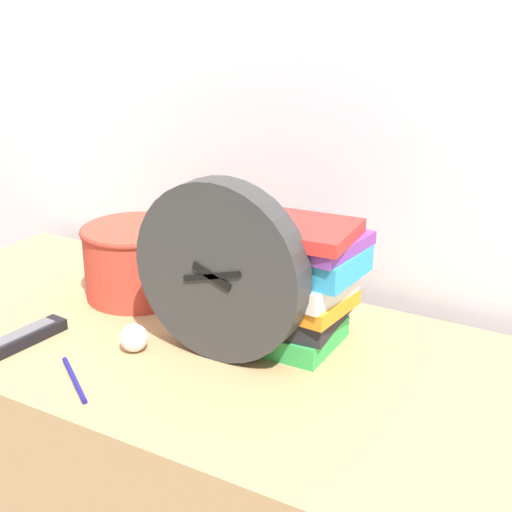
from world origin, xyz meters
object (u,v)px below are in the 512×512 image
Objects in this scene: book_stack at (288,282)px; tv_remote at (21,339)px; desk_clock at (220,271)px; pen at (74,379)px; crumpled_paper_ball at (134,338)px; basket at (136,259)px.

book_stack is 0.46m from tv_remote.
tv_remote is (-0.32, -0.14, -0.14)m from desk_clock.
crumpled_paper_ball is at bearing 82.53° from pen.
basket is at bearing 81.39° from tv_remote.
desk_clock is 6.32× the size of crumpled_paper_ball.
book_stack reaches higher than basket.
pen is at bearing -127.40° from book_stack.
desk_clock is 1.20× the size of book_stack.
crumpled_paper_ball is (-0.20, -0.16, -0.08)m from book_stack.
tv_remote is (-0.38, -0.24, -0.10)m from book_stack.
desk_clock is at bearing -24.85° from basket.
tv_remote is 0.20m from crumpled_paper_ball.
book_stack is 2.05× the size of pen.
pen is at bearing -15.64° from tv_remote.
desk_clock is 0.19m from crumpled_paper_ball.
crumpled_paper_ball reaches higher than tv_remote.
tv_remote is 0.17m from pen.
book_stack is 0.27m from crumpled_paper_ball.
desk_clock is 2.46× the size of pen.
basket reaches higher than pen.
book_stack is at bearing 32.24° from tv_remote.
tv_remote is at bearing -156.07° from crumpled_paper_ball.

